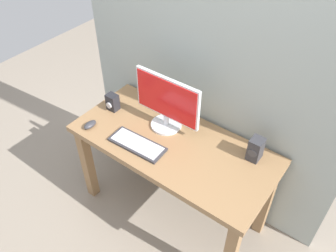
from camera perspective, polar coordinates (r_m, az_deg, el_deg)
ground_plane at (r=2.78m, az=0.68°, el=-13.58°), size 6.00×6.00×0.00m
wall_back at (r=2.03m, az=7.25°, el=18.70°), size 1.95×0.04×3.00m
desk at (r=2.30m, az=0.80°, el=-4.85°), size 1.34×0.62×0.74m
monitor at (r=2.21m, az=-0.18°, el=3.94°), size 0.48×0.21×0.38m
keyboard_primary at (r=2.20m, az=-5.11°, el=-3.03°), size 0.38×0.17×0.02m
mouse at (r=2.37m, az=-12.78°, el=0.22°), size 0.05×0.10×0.04m
speaker_right at (r=2.13m, az=14.31°, el=-3.71°), size 0.08×0.09×0.15m
audio_controller at (r=2.46m, az=-9.18°, el=3.92°), size 0.08×0.08×0.12m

